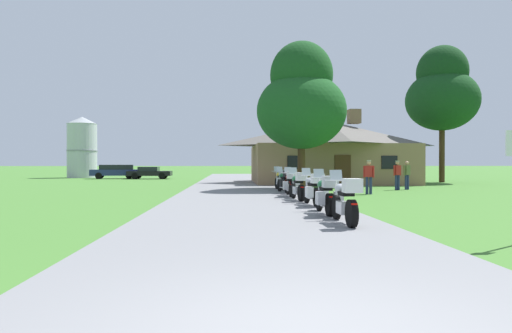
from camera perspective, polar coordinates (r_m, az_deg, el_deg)
ground_plane at (r=23.61m, az=-1.80°, el=-3.30°), size 500.00×500.00×0.00m
asphalt_driveway at (r=21.61m, az=-1.65°, el=-3.57°), size 6.40×80.00×0.06m
motorcycle_silver_nearest_to_camera at (r=10.74m, az=11.62°, el=-4.44°), size 0.66×2.08×1.30m
motorcycle_green_second_in_row at (r=12.69m, az=9.17°, el=-3.74°), size 0.72×2.08×1.30m
motorcycle_silver_third_in_row at (r=15.27m, az=7.54°, el=-3.04°), size 0.80×2.08×1.30m
motorcycle_green_fourth_in_row at (r=17.45m, az=5.51°, el=-2.58°), size 0.66×2.08×1.30m
motorcycle_red_fifth_in_row at (r=19.52m, az=4.52°, el=-2.29°), size 0.73×2.08×1.30m
motorcycle_green_sixth_in_row at (r=21.84m, az=3.80°, el=-2.01°), size 0.93×2.07×1.30m
motorcycle_yellow_farthest_in_row at (r=24.22m, az=3.35°, el=-1.77°), size 0.92×2.08×1.30m
stone_lodge at (r=34.20m, az=9.42°, el=2.01°), size 12.16×9.43×5.74m
bystander_red_shirt_near_lodge at (r=26.26m, az=18.04°, el=-0.88°), size 0.52×0.34×1.69m
bystander_olive_shirt_beside_signpost at (r=26.74m, az=19.18°, el=-0.90°), size 0.48×0.38×1.67m
bystander_red_shirt_by_tree at (r=22.20m, az=14.58°, el=-1.10°), size 0.48×0.38×1.69m
tree_right_of_lodge at (r=38.64m, az=23.22°, el=8.95°), size 5.71×5.71×11.05m
tree_by_lodge_front at (r=25.63m, az=5.98°, el=8.61°), size 5.20×5.20×8.60m
metal_silo_distant at (r=50.51m, az=-21.84°, el=2.37°), size 3.17×3.17×6.57m
parked_navy_suv_far_left at (r=45.80m, az=-17.96°, el=-0.56°), size 4.84×2.58×1.40m
parked_black_sedan_far_left at (r=44.19m, az=-13.78°, el=-0.76°), size 4.21×1.92×1.20m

